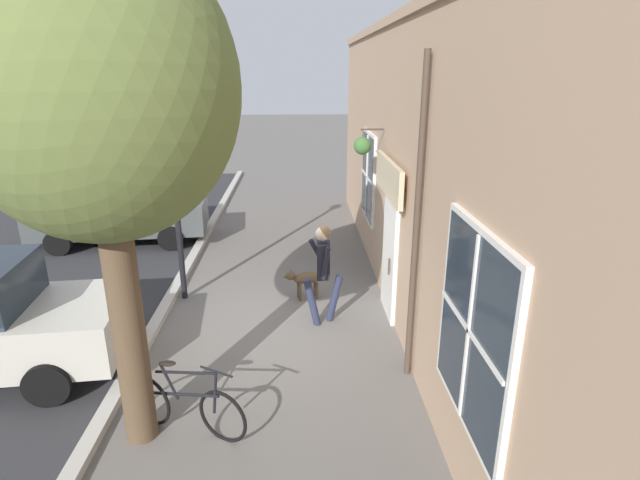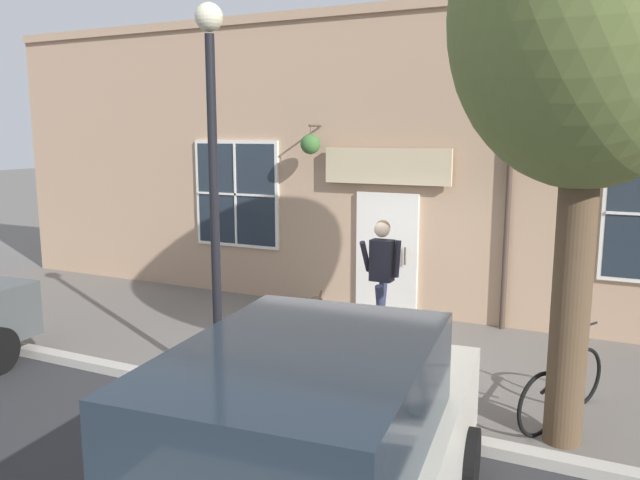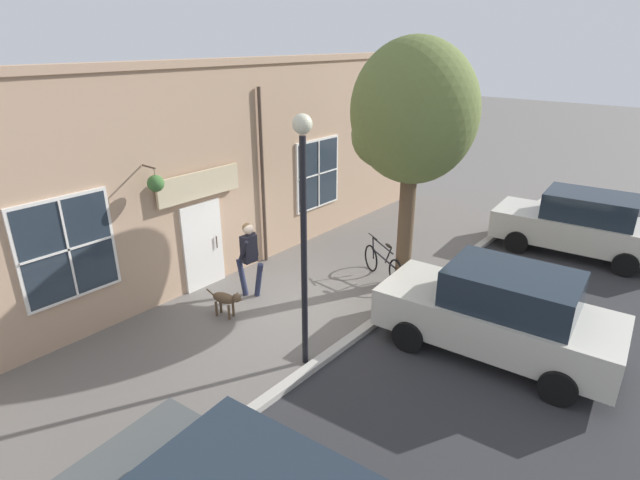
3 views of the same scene
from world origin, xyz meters
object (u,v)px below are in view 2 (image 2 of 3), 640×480
object	(u,v)px
parked_car_mid_block	(311,463)
street_lamp	(212,142)
street_tree_by_curb	(585,30)
pedestrian_walking	(382,266)
dog_on_leash	(314,306)
leaning_bicycle	(563,386)

from	to	relation	value
parked_car_mid_block	street_lamp	distance (m)	4.19
street_tree_by_curb	street_lamp	xyz separation A→B (m)	(0.37, -3.91, -1.03)
street_tree_by_curb	street_lamp	bearing A→B (deg)	-84.57
pedestrian_walking	street_tree_by_curb	world-z (taller)	street_tree_by_curb
dog_on_leash	parked_car_mid_block	size ratio (longest dim) A/B	0.22
pedestrian_walking	parked_car_mid_block	world-z (taller)	pedestrian_walking
pedestrian_walking	dog_on_leash	bearing A→B (deg)	-72.49
street_tree_by_curb	parked_car_mid_block	bearing A→B (deg)	-24.89
dog_on_leash	parked_car_mid_block	bearing A→B (deg)	25.89
dog_on_leash	parked_car_mid_block	distance (m)	5.52
dog_on_leash	street_lamp	size ratio (longest dim) A/B	0.21
pedestrian_walking	street_lamp	distance (m)	3.48
dog_on_leash	pedestrian_walking	bearing A→B (deg)	107.51
parked_car_mid_block	pedestrian_walking	bearing A→B (deg)	-165.06
street_tree_by_curb	leaning_bicycle	distance (m)	3.68
street_tree_by_curb	parked_car_mid_block	world-z (taller)	street_tree_by_curb
street_tree_by_curb	leaning_bicycle	bearing A→B (deg)	-179.16
dog_on_leash	leaning_bicycle	xyz separation A→B (m)	(1.53, 3.76, -0.05)
street_tree_by_curb	parked_car_mid_block	xyz separation A→B (m)	(2.94, -1.36, -3.14)
street_lamp	dog_on_leash	bearing A→B (deg)	176.54
street_tree_by_curb	leaning_bicycle	xyz separation A→B (m)	(-0.48, -0.01, -3.65)
dog_on_leash	leaning_bicycle	distance (m)	4.06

